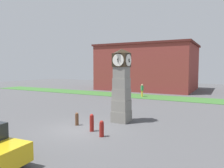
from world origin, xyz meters
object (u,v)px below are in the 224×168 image
bollard_mid_row (92,122)px  bollard_far_row (102,128)px  clock_tower (121,87)px  bollard_near_tower (77,119)px  pedestrian_near_bench (142,90)px

bollard_mid_row → bollard_far_row: bollard_mid_row is taller
clock_tower → bollard_far_row: (0.50, -3.49, -1.98)m
bollard_near_tower → bollard_far_row: (2.64, -1.24, 0.03)m
bollard_mid_row → bollard_far_row: 1.19m
bollard_mid_row → bollard_far_row: bearing=-29.1°
bollard_near_tower → bollard_mid_row: bollard_mid_row is taller
bollard_near_tower → bollard_mid_row: bearing=-22.4°
bollard_near_tower → pedestrian_near_bench: 15.07m
clock_tower → pedestrian_near_bench: bearing=104.5°
pedestrian_near_bench → bollard_mid_row: bearing=-80.0°
bollard_near_tower → bollard_mid_row: 1.74m
bollard_near_tower → clock_tower: bearing=46.4°
pedestrian_near_bench → bollard_near_tower: bearing=-85.6°
pedestrian_near_bench → clock_tower: bearing=-75.5°
clock_tower → pedestrian_near_bench: (-3.30, 12.77, -1.48)m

